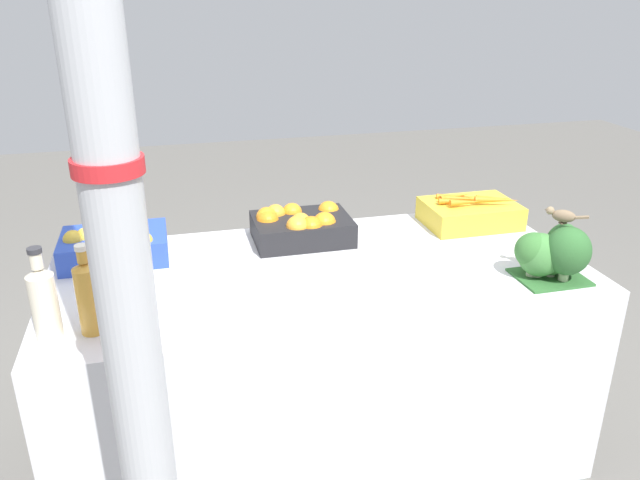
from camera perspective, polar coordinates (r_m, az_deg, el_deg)
The scene contains 11 objects.
ground_plane at distance 2.54m, azimuth 0.00°, elevation -18.00°, with size 10.00×10.00×0.00m, color #605E59.
market_table at distance 2.31m, azimuth 0.00°, elevation -10.93°, with size 1.80×0.84×0.75m, color silver.
support_pole at distance 1.20m, azimuth -18.31°, elevation 2.46°, with size 0.13×0.13×2.52m.
apple_crate at distance 2.29m, azimuth -18.26°, elevation -0.22°, with size 0.36×0.26×0.12m.
orange_crate at distance 2.32m, azimuth -1.80°, elevation 1.30°, with size 0.36×0.26×0.13m.
carrot_crate at distance 2.55m, azimuth 13.55°, elevation 2.47°, with size 0.36×0.26×0.13m.
broccoli_pile at distance 2.15m, azimuth 20.50°, elevation -1.07°, with size 0.23×0.20×0.19m.
juice_bottle_cloudy at distance 1.83m, azimuth -23.93°, elevation -5.09°, with size 0.07×0.07×0.27m.
juice_bottle_amber at distance 1.81m, azimuth -20.40°, elevation -4.78°, with size 0.07×0.07×0.26m.
juice_bottle_ruby at distance 1.80m, azimuth -16.75°, elevation -4.70°, with size 0.08×0.08×0.25m.
sparrow_bird at distance 2.12m, azimuth 21.28°, elevation 2.12°, with size 0.11×0.09×0.05m.
Camera 1 is at (-0.47, -1.87, 1.65)m, focal length 35.00 mm.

